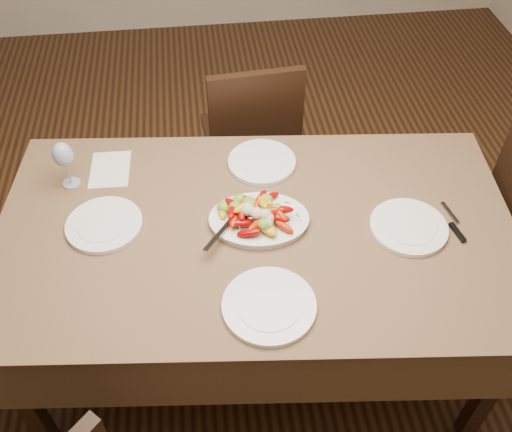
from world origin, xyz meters
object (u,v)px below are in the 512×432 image
Objects in this scene: plate_near at (269,306)px; wine_glass at (65,163)px; chair_far at (249,136)px; serving_platter at (259,221)px; plate_far at (262,162)px; plate_right at (409,227)px; dining_table at (256,292)px; plate_left at (104,225)px.

wine_glass reaches higher than plate_near.
serving_platter is (-0.06, -0.86, 0.30)m from chair_far.
wine_glass reaches higher than plate_far.
plate_right is (0.52, -0.09, -0.00)m from serving_platter.
chair_far reaches higher than serving_platter.
dining_table is at bearing 172.48° from plate_right.
dining_table is 8.98× the size of wine_glass.
dining_table is at bearing 80.68° from chair_far.
chair_far is 1.01m from wine_glass.
plate_far is (-0.47, 0.41, 0.00)m from plate_right.
serving_platter is 0.75m from wine_glass.
dining_table is at bearing 89.74° from plate_near.
serving_platter reaches higher than plate_far.
plate_right and plate_far have the same top height.
plate_far is 0.74m from wine_glass.
plate_far is (0.60, 0.26, 0.00)m from plate_left.
chair_far is 0.91m from serving_platter.
dining_table is 0.51m from plate_near.
dining_table is 0.88m from wine_glass.
plate_right is at bearing -7.52° from dining_table.
plate_far is 0.68m from plate_near.
plate_near reaches higher than dining_table.
plate_right is (0.53, -0.07, 0.39)m from dining_table.
plate_left is (-0.54, 0.05, -0.00)m from serving_platter.
wine_glass is (-0.66, 0.65, 0.09)m from plate_near.
plate_left and plate_near have the same top height.
plate_left and plate_right have the same top height.
wine_glass is at bearing 154.69° from dining_table.
plate_right is at bearing -41.27° from plate_far.
dining_table is at bearing -25.31° from wine_glass.
plate_far is at bearing 84.34° from plate_near.
plate_near is at bearing -153.29° from plate_right.
dining_table is at bearing -8.01° from plate_left.
plate_near is at bearing -95.66° from plate_far.
plate_left is 1.31× the size of wine_glass.
plate_right is (0.46, -0.95, 0.29)m from chair_far.
chair_far reaches higher than plate_far.
dining_table is at bearing -100.96° from plate_far.
plate_far and plate_near have the same top height.
dining_table is 6.24× the size of plate_near.
plate_left is at bearing -60.39° from wine_glass.
plate_left is 0.99× the size of plate_right.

